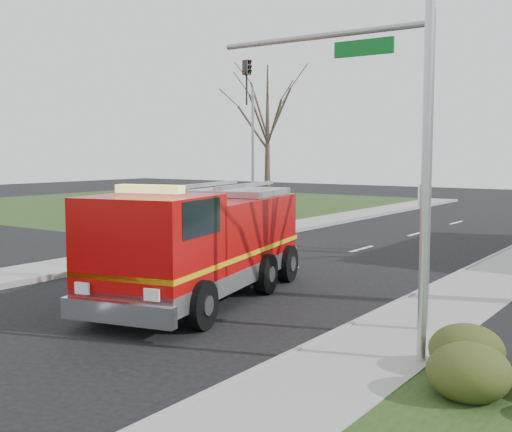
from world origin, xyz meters
The scene contains 8 objects.
ground centered at (0.00, 0.00, 0.00)m, with size 120.00×120.00×0.00m, color black.
sidewalk_right centered at (6.20, 0.00, 0.07)m, with size 2.40×80.00×0.15m, color gray.
sidewalk_left centered at (-6.20, 0.00, 0.07)m, with size 2.40×80.00×0.15m, color gray.
bare_tree_left centered at (-10.00, 20.00, 5.56)m, with size 4.50×4.50×9.00m.
traffic_signal_mast centered at (5.21, 1.50, 4.71)m, with size 5.29×0.18×6.80m.
streetlight_pole centered at (7.14, -0.50, 4.55)m, with size 1.48×0.16×8.40m.
utility_pole_far centered at (-6.80, 14.00, 3.50)m, with size 0.14×0.14×7.00m, color gray.
fire_engine centered at (0.46, 1.37, 1.43)m, with size 4.44×8.25×3.16m.
Camera 1 is at (11.23, -11.44, 3.88)m, focal length 45.00 mm.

